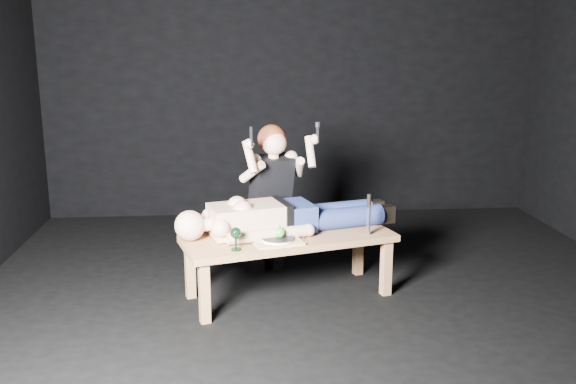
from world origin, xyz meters
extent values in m
plane|color=black|center=(0.00, 0.00, 0.00)|extent=(5.00, 5.00, 0.00)
plane|color=black|center=(0.00, 2.50, 1.50)|extent=(5.00, 0.00, 5.00)
cube|color=#A76E44|center=(-0.22, 0.25, 0.23)|extent=(1.56, 0.92, 0.45)
cube|color=tan|center=(-0.31, 0.08, 0.46)|extent=(0.36, 0.30, 0.02)
cylinder|color=white|center=(-0.31, 0.08, 0.48)|extent=(0.26, 0.26, 0.02)
sphere|color=#33961C|center=(-0.30, 0.09, 0.52)|extent=(0.07, 0.07, 0.07)
cube|color=#B2B2B7|center=(-0.46, -0.01, 0.45)|extent=(0.09, 0.14, 0.01)
cube|color=#B2B2B7|center=(-0.12, 0.13, 0.45)|extent=(0.03, 0.16, 0.01)
cube|color=#B2B2B7|center=(-0.17, 0.17, 0.45)|extent=(0.10, 0.13, 0.01)
camera|label=1|loc=(-0.58, -3.90, 1.75)|focal=38.93mm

